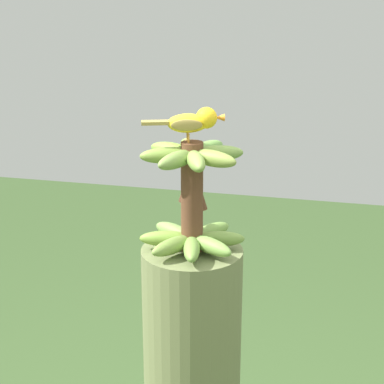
% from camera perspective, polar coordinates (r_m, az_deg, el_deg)
% --- Properties ---
extents(banana_bunch, '(0.26, 0.26, 0.27)m').
position_cam_1_polar(banana_bunch, '(1.60, 0.00, -0.45)').
color(banana_bunch, brown).
rests_on(banana_bunch, banana_tree).
extents(perched_bird, '(0.08, 0.19, 0.08)m').
position_cam_1_polar(perched_bird, '(1.56, 0.13, 6.05)').
color(perched_bird, '#C68933').
rests_on(perched_bird, banana_bunch).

